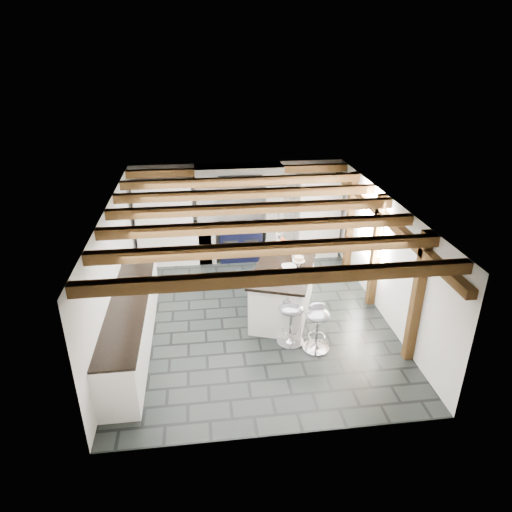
{
  "coord_description": "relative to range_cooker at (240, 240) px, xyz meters",
  "views": [
    {
      "loc": [
        -0.91,
        -7.48,
        4.83
      ],
      "look_at": [
        0.1,
        0.4,
        1.1
      ],
      "focal_mm": 32.0,
      "sensor_mm": 36.0,
      "label": 1
    }
  ],
  "objects": [
    {
      "name": "ground",
      "position": [
        0.0,
        -2.68,
        -0.47
      ],
      "size": [
        6.0,
        6.0,
        0.0
      ],
      "primitive_type": "plane",
      "color": "black",
      "rests_on": "ground"
    },
    {
      "name": "bar_stool_near",
      "position": [
        0.95,
        -3.84,
        0.07
      ],
      "size": [
        0.47,
        0.47,
        0.87
      ],
      "rotation": [
        0.0,
        0.0,
        0.03
      ],
      "color": "silver",
      "rests_on": "ground"
    },
    {
      "name": "bar_stool_far",
      "position": [
        0.54,
        -3.6,
        0.09
      ],
      "size": [
        0.49,
        0.49,
        0.89
      ],
      "rotation": [
        0.0,
        0.0,
        0.13
      ],
      "color": "silver",
      "rests_on": "ground"
    },
    {
      "name": "range_cooker",
      "position": [
        0.0,
        0.0,
        0.0
      ],
      "size": [
        1.0,
        0.63,
        0.99
      ],
      "color": "black",
      "rests_on": "ground"
    },
    {
      "name": "kitchen_island",
      "position": [
        0.6,
        -2.56,
        0.04
      ],
      "size": [
        1.66,
        2.24,
        1.33
      ],
      "rotation": [
        0.0,
        0.0,
        -0.34
      ],
      "color": "white",
      "rests_on": "ground"
    },
    {
      "name": "room_shell",
      "position": [
        -0.61,
        -1.26,
        0.6
      ],
      "size": [
        6.0,
        6.03,
        6.0
      ],
      "color": "white",
      "rests_on": "ground"
    }
  ]
}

